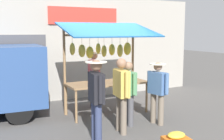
{
  "coord_description": "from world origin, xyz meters",
  "views": [
    {
      "loc": [
        3.41,
        6.9,
        2.27
      ],
      "look_at": [
        0.0,
        0.3,
        1.25
      ],
      "focal_mm": 46.02,
      "sensor_mm": 36.0,
      "label": 1
    }
  ],
  "objects_px": {
    "market_stall": "(107,57)",
    "shopper_with_shopping_bag": "(157,89)",
    "shopper_with_ponytail": "(128,89)",
    "shopper_in_striped_shirt": "(96,94)",
    "shopper_in_grey_tee": "(121,90)",
    "vendor_with_sunhat": "(94,75)"
  },
  "relations": [
    {
      "from": "shopper_in_grey_tee",
      "to": "shopper_with_ponytail",
      "type": "relative_size",
      "value": 1.09
    },
    {
      "from": "shopper_with_shopping_bag",
      "to": "shopper_in_striped_shirt",
      "type": "distance_m",
      "value": 1.84
    },
    {
      "from": "shopper_with_shopping_bag",
      "to": "shopper_in_striped_shirt",
      "type": "bearing_deg",
      "value": 91.19
    },
    {
      "from": "market_stall",
      "to": "shopper_in_striped_shirt",
      "type": "height_order",
      "value": "market_stall"
    },
    {
      "from": "shopper_with_ponytail",
      "to": "vendor_with_sunhat",
      "type": "bearing_deg",
      "value": 4.37
    },
    {
      "from": "vendor_with_sunhat",
      "to": "shopper_in_striped_shirt",
      "type": "xyz_separation_m",
      "value": [
        1.05,
        2.5,
        0.03
      ]
    },
    {
      "from": "shopper_with_ponytail",
      "to": "shopper_in_striped_shirt",
      "type": "bearing_deg",
      "value": 121.89
    },
    {
      "from": "market_stall",
      "to": "shopper_in_striped_shirt",
      "type": "bearing_deg",
      "value": 58.01
    },
    {
      "from": "shopper_in_striped_shirt",
      "to": "shopper_in_grey_tee",
      "type": "bearing_deg",
      "value": -61.19
    },
    {
      "from": "vendor_with_sunhat",
      "to": "shopper_with_shopping_bag",
      "type": "xyz_separation_m",
      "value": [
        -0.75,
        2.11,
        -0.1
      ]
    },
    {
      "from": "shopper_in_striped_shirt",
      "to": "shopper_with_ponytail",
      "type": "height_order",
      "value": "shopper_in_striped_shirt"
    },
    {
      "from": "shopper_in_grey_tee",
      "to": "shopper_with_shopping_bag",
      "type": "relative_size",
      "value": 1.1
    },
    {
      "from": "market_stall",
      "to": "shopper_with_shopping_bag",
      "type": "bearing_deg",
      "value": 114.89
    },
    {
      "from": "vendor_with_sunhat",
      "to": "shopper_with_shopping_bag",
      "type": "height_order",
      "value": "vendor_with_sunhat"
    },
    {
      "from": "shopper_with_shopping_bag",
      "to": "shopper_in_striped_shirt",
      "type": "height_order",
      "value": "shopper_in_striped_shirt"
    },
    {
      "from": "market_stall",
      "to": "shopper_with_ponytail",
      "type": "bearing_deg",
      "value": 90.0
    },
    {
      "from": "shopper_with_shopping_bag",
      "to": "shopper_with_ponytail",
      "type": "xyz_separation_m",
      "value": [
        0.66,
        -0.27,
        -0.0
      ]
    },
    {
      "from": "market_stall",
      "to": "shopper_with_ponytail",
      "type": "height_order",
      "value": "market_stall"
    },
    {
      "from": "market_stall",
      "to": "shopper_with_shopping_bag",
      "type": "relative_size",
      "value": 1.64
    },
    {
      "from": "shopper_in_striped_shirt",
      "to": "shopper_with_ponytail",
      "type": "relative_size",
      "value": 1.1
    },
    {
      "from": "shopper_with_ponytail",
      "to": "shopper_with_shopping_bag",
      "type": "bearing_deg",
      "value": -110.56
    },
    {
      "from": "shopper_in_striped_shirt",
      "to": "shopper_with_ponytail",
      "type": "bearing_deg",
      "value": -51.02
    }
  ]
}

